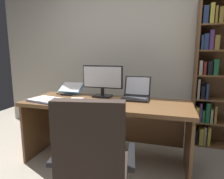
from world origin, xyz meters
TOP-DOWN VIEW (x-y plane):
  - wall_back at (0.00, 1.90)m, footprint 4.65×0.12m
  - desk at (-0.11, 0.92)m, footprint 1.88×0.70m
  - bookshelf at (1.27, 1.69)m, footprint 0.95×0.28m
  - office_chair at (0.07, -0.01)m, footprint 0.67×0.60m
  - monitor at (-0.22, 1.06)m, footprint 0.51×0.16m
  - laptop at (0.19, 1.07)m, footprint 0.32×0.34m
  - keyboard at (-0.22, 0.72)m, footprint 0.42×0.15m
  - computer_mouse at (0.08, 0.72)m, footprint 0.06×0.10m
  - reading_stand_with_book at (-0.70, 1.12)m, footprint 0.31×0.26m
  - open_binder at (-0.74, 0.67)m, footprint 0.50×0.36m
  - notepad at (-0.47, 0.79)m, footprint 0.18×0.23m
  - pen at (-0.45, 0.79)m, footprint 0.14×0.03m

SIDE VIEW (x-z plane):
  - office_chair at x=0.07m, z-range -0.08..0.90m
  - desk at x=-0.11m, z-range 0.17..0.91m
  - notepad at x=-0.47m, z-range 0.73..0.74m
  - open_binder at x=-0.74m, z-range 0.73..0.76m
  - keyboard at x=-0.22m, z-range 0.73..0.76m
  - pen at x=-0.45m, z-range 0.74..0.75m
  - computer_mouse at x=0.08m, z-range 0.73..0.77m
  - laptop at x=0.19m, z-range 0.66..0.92m
  - reading_stand_with_book at x=-0.70m, z-range 0.74..0.88m
  - monitor at x=-0.22m, z-range 0.74..1.13m
  - bookshelf at x=1.27m, z-range 0.00..1.97m
  - wall_back at x=0.00m, z-range 0.00..2.72m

